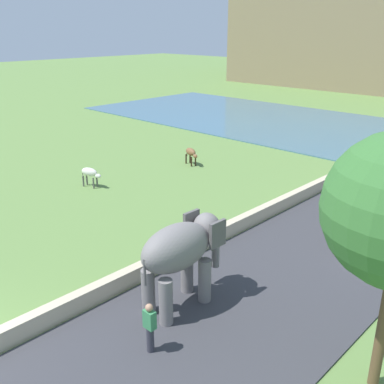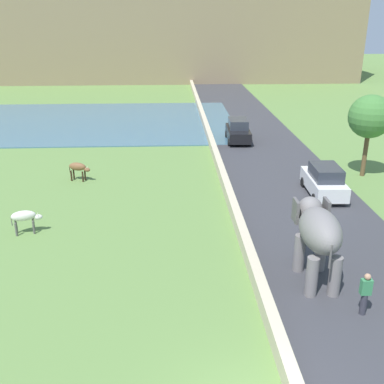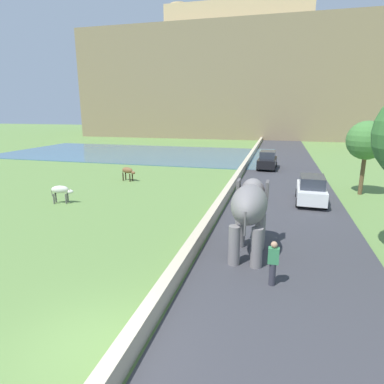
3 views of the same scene
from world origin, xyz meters
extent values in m
cube|color=beige|center=(1.20, 18.00, 0.33)|extent=(0.40, 110.00, 0.65)
cube|color=#426B84|center=(-14.00, 34.88, 0.04)|extent=(36.00, 18.00, 0.08)
ellipsoid|color=slate|center=(3.42, 6.23, 2.24)|extent=(1.43, 2.72, 1.50)
cylinder|color=slate|center=(3.01, 7.11, 0.80)|extent=(0.44, 0.44, 1.60)
cylinder|color=slate|center=(3.85, 7.10, 0.80)|extent=(0.44, 0.44, 1.60)
cylinder|color=slate|center=(3.00, 5.36, 0.80)|extent=(0.44, 0.44, 1.60)
cylinder|color=slate|center=(3.84, 5.35, 0.80)|extent=(0.44, 0.44, 1.60)
ellipsoid|color=slate|center=(3.44, 7.65, 2.42)|extent=(1.01, 0.91, 1.10)
cube|color=#575454|center=(2.84, 7.52, 2.46)|extent=(0.13, 0.70, 0.90)
cube|color=#575454|center=(4.04, 7.50, 2.46)|extent=(0.13, 0.70, 0.90)
cylinder|color=slate|center=(3.45, 8.12, 1.54)|extent=(0.28, 0.28, 1.50)
cone|color=silver|center=(3.23, 8.05, 1.99)|extent=(0.13, 0.56, 0.17)
cone|color=silver|center=(3.67, 8.05, 1.99)|extent=(0.13, 0.56, 0.17)
cylinder|color=#575454|center=(3.41, 4.91, 1.89)|extent=(0.08, 0.08, 0.90)
cylinder|color=#33333D|center=(4.45, 4.16, 0.42)|extent=(0.22, 0.22, 0.85)
cube|color=#388451|center=(4.45, 4.16, 1.13)|extent=(0.36, 0.22, 0.56)
sphere|color=tan|center=(4.45, 4.16, 1.52)|extent=(0.22, 0.22, 0.22)
cube|color=white|center=(6.58, 15.17, 0.70)|extent=(1.85, 4.06, 0.80)
cube|color=#2D333D|center=(6.57, 14.97, 1.45)|extent=(1.53, 2.25, 0.70)
cylinder|color=black|center=(5.82, 16.50, 0.30)|extent=(0.20, 0.61, 0.60)
cylinder|color=black|center=(5.72, 13.90, 0.30)|extent=(0.20, 0.61, 0.60)
ellipsoid|color=brown|center=(-7.67, 18.37, 0.90)|extent=(1.18, 0.75, 0.50)
cylinder|color=#302014|center=(-7.26, 18.40, 0.33)|extent=(0.10, 0.10, 0.65)
cylinder|color=#302014|center=(-7.35, 18.10, 0.33)|extent=(0.10, 0.10, 0.65)
cylinder|color=#302014|center=(-7.99, 18.63, 0.33)|extent=(0.10, 0.10, 0.65)
cylinder|color=#302014|center=(-8.09, 18.33, 0.33)|extent=(0.10, 0.10, 0.65)
ellipsoid|color=brown|center=(-7.07, 18.18, 0.75)|extent=(0.45, 0.35, 0.26)
cone|color=beige|center=(-7.04, 18.26, 0.92)|extent=(0.04, 0.04, 0.12)
cone|color=beige|center=(-7.10, 18.09, 0.92)|extent=(0.04, 0.04, 0.12)
cylinder|color=#302014|center=(-8.19, 18.53, 0.70)|extent=(0.04, 0.04, 0.45)
ellipsoid|color=silver|center=(-8.83, 11.09, 0.90)|extent=(1.18, 0.71, 0.50)
cylinder|color=#595753|center=(-8.49, 11.34, 0.33)|extent=(0.10, 0.10, 0.65)
cylinder|color=#595753|center=(-8.41, 11.04, 0.33)|extent=(0.10, 0.10, 0.65)
cylinder|color=#595753|center=(-9.24, 11.14, 0.33)|extent=(0.10, 0.10, 0.65)
cylinder|color=#595753|center=(-9.16, 10.84, 0.33)|extent=(0.10, 0.10, 0.65)
ellipsoid|color=silver|center=(-8.21, 11.25, 0.75)|extent=(0.45, 0.33, 0.26)
cone|color=beige|center=(-8.24, 11.34, 0.92)|extent=(0.04, 0.04, 0.12)
cone|color=beige|center=(-8.19, 11.16, 0.92)|extent=(0.04, 0.04, 0.12)
cylinder|color=#595753|center=(-9.35, 10.95, 0.70)|extent=(0.04, 0.04, 0.45)
cylinder|color=brown|center=(9.56, 7.41, 1.82)|extent=(0.28, 0.28, 3.64)
camera|label=1|loc=(12.51, -2.52, 8.79)|focal=41.67mm
camera|label=2|loc=(-1.99, -8.67, 9.64)|focal=43.10mm
camera|label=3|loc=(4.36, -6.08, 5.81)|focal=30.40mm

